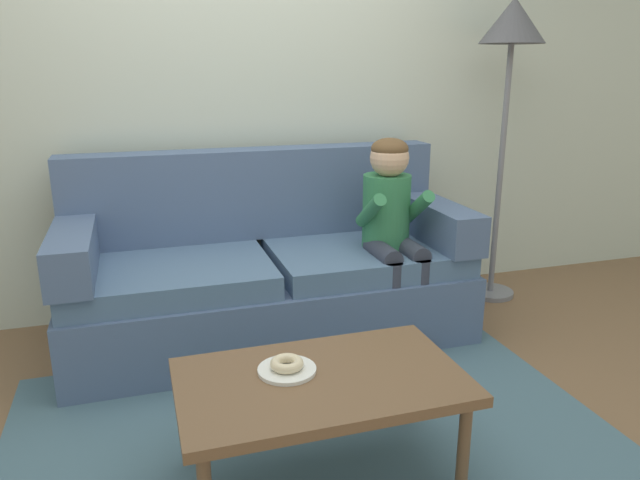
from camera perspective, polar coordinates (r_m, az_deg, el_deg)
The scene contains 10 objects.
ground at distance 2.73m, azimuth -1.82°, elevation -16.28°, with size 10.00×10.00×0.00m, color brown.
wall_back at distance 3.66m, azimuth -8.15°, elevation 15.12°, with size 8.00×0.10×2.80m, color beige.
area_rug at distance 2.52m, azimuth -0.20°, elevation -19.09°, with size 2.44×1.83×0.01m, color #476675.
couch at distance 3.33m, azimuth -5.03°, elevation -3.22°, with size 2.14×0.90×1.01m.
coffee_table at distance 2.17m, azimuth 0.11°, elevation -13.91°, with size 1.00×0.60×0.42m.
person_child at distance 3.24m, azimuth 6.89°, elevation 1.96°, with size 0.34×0.58×1.10m.
plate at distance 2.17m, azimuth -3.18°, elevation -12.28°, with size 0.21×0.21×0.01m, color white.
donut at distance 2.16m, azimuth -3.19°, elevation -11.70°, with size 0.12×0.12×0.04m, color beige.
toy_controller at distance 2.72m, azimuth -10.15°, elevation -15.95°, with size 0.23×0.09×0.05m.
floor_lamp at distance 3.89m, azimuth 17.80°, elevation 17.18°, with size 0.39×0.39×1.85m.
Camera 1 is at (-0.61, -2.21, 1.47)m, focal length 33.49 mm.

